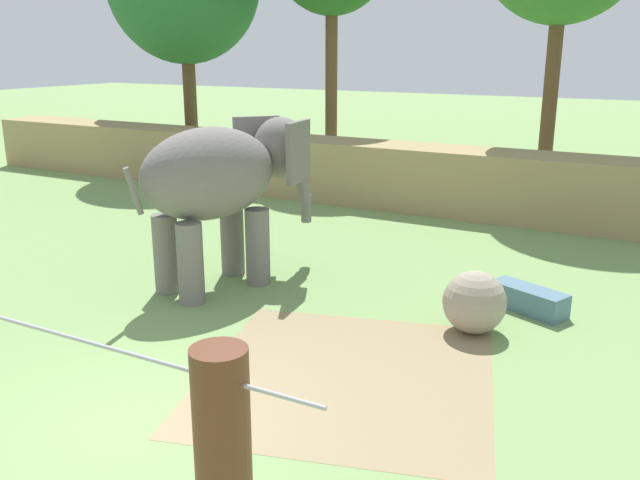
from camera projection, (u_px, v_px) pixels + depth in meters
The scene contains 6 objects.
ground_plane at pixel (127, 425), 8.56m from camera, with size 120.00×120.00×0.00m, color #759956.
dirt_patch at pixel (347, 376), 9.83m from camera, with size 4.09×4.34×0.01m, color #937F5B.
embankment_wall at pixel (453, 181), 19.27m from camera, with size 36.00×1.80×1.81m, color tan.
elephant at pixel (224, 179), 13.07m from camera, with size 2.45×4.17×3.21m.
enrichment_ball at pixel (474, 302), 11.20m from camera, with size 1.05×1.05×1.05m, color gray.
feed_trough at pixel (528, 299), 12.17m from camera, with size 1.48×1.01×0.44m.
Camera 1 is at (5.77, -5.49, 4.60)m, focal length 38.21 mm.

